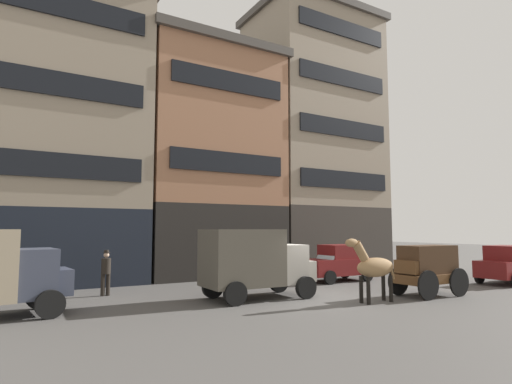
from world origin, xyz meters
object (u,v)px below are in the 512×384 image
(delivery_truck_near, at_px, (255,261))
(sedan_dark, at_px, (338,263))
(cargo_wagon, at_px, (427,267))
(pedestrian_officer, at_px, (106,271))
(sedan_light, at_px, (509,265))
(draft_horse, at_px, (374,267))

(delivery_truck_near, xyz_separation_m, sedan_dark, (6.39, 2.54, -0.51))
(cargo_wagon, bearing_deg, pedestrian_officer, 149.24)
(sedan_light, bearing_deg, draft_horse, -177.48)
(draft_horse, bearing_deg, sedan_light, 2.52)
(cargo_wagon, distance_m, sedan_light, 6.69)
(cargo_wagon, bearing_deg, delivery_truck_near, 155.16)
(draft_horse, relative_size, sedan_dark, 0.63)
(delivery_truck_near, distance_m, pedestrian_officer, 6.01)
(cargo_wagon, relative_size, sedan_dark, 0.79)
(cargo_wagon, relative_size, sedan_light, 0.78)
(sedan_dark, distance_m, sedan_light, 8.19)
(delivery_truck_near, relative_size, sedan_light, 1.17)
(sedan_dark, bearing_deg, cargo_wagon, -91.95)
(delivery_truck_near, bearing_deg, draft_horse, -41.39)
(delivery_truck_near, bearing_deg, pedestrian_officer, 142.48)
(cargo_wagon, xyz_separation_m, sedan_dark, (0.18, 5.42, -0.23))
(sedan_light, bearing_deg, delivery_truck_near, 169.24)
(cargo_wagon, bearing_deg, sedan_dark, 88.05)
(delivery_truck_near, bearing_deg, sedan_light, -10.76)
(sedan_dark, bearing_deg, draft_horse, -120.05)
(sedan_dark, height_order, pedestrian_officer, sedan_dark)
(delivery_truck_near, height_order, sedan_dark, delivery_truck_near)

